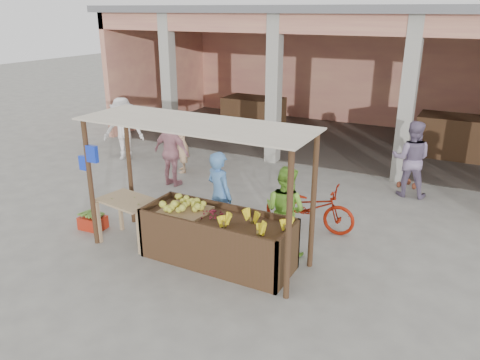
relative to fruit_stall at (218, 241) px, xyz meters
The scene contains 19 objects.
ground 0.64m from the fruit_stall, behind, with size 60.00×60.00×0.00m, color slate.
market_building 9.23m from the fruit_stall, 92.86° to the left, with size 14.40×6.40×4.20m.
fruit_stall is the anchor object (origin of this frame).
stall_awning 1.66m from the fruit_stall, behind, with size 4.09×1.35×2.39m.
banana_heap 0.86m from the fruit_stall, ahead, with size 1.06×0.58×0.19m, color yellow, non-canonical shape.
melon_tray 0.80m from the fruit_stall, behind, with size 0.78×0.67×0.20m.
berry_heap 0.50m from the fruit_stall, 157.68° to the left, with size 0.49×0.40×0.16m, color maroon.
side_table 1.86m from the fruit_stall, behind, with size 1.14×0.85×0.84m.
papaya_pile 1.92m from the fruit_stall, behind, with size 0.76×0.43×0.22m, color #4C9230, non-canonical shape.
red_crate 2.86m from the fruit_stall, behind, with size 0.49×0.35×0.26m, color #AC2612.
plantain_bundle 2.85m from the fruit_stall, behind, with size 0.38×0.27×0.08m, color olive, non-canonical shape.
produce_sacks 5.73m from the fruit_stall, 66.47° to the left, with size 0.79×0.74×0.60m.
vendor_blue 1.04m from the fruit_stall, 117.80° to the left, with size 0.68×0.50×1.82m, color #5891DA.
vendor_green 1.30m from the fruit_stall, 44.73° to the left, with size 0.82×0.47×1.70m, color #7CBE38.
motorcycle 2.16m from the fruit_stall, 64.10° to the left, with size 1.87×0.64×0.98m, color maroon.
shopper_a 6.60m from the fruit_stall, 144.31° to the left, with size 1.24×0.62×1.92m, color white.
shopper_b 3.98m from the fruit_stall, 136.61° to the left, with size 1.06×0.56×1.81m, color #CD8A96.
shopper_e 4.92m from the fruit_stall, 131.32° to the left, with size 0.60×0.46×1.63m, color #F3BE8E.
shopper_f 5.31m from the fruit_stall, 63.42° to the left, with size 0.94×0.54×1.94m, color gray.
Camera 1 is at (4.14, -6.11, 4.11)m, focal length 35.00 mm.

